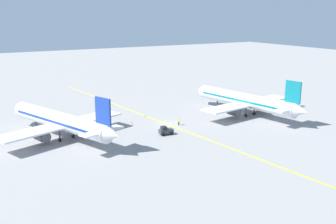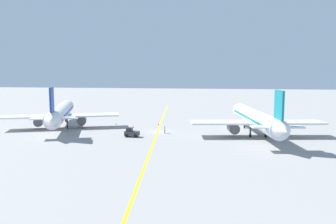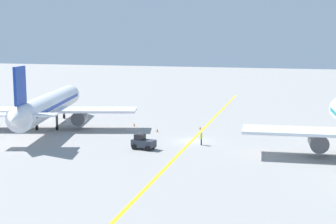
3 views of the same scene
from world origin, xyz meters
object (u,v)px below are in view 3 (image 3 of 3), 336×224
baggage_tug_dark (143,142)px  traffic_cone_by_wingtip (134,124)px  ground_crew_worker (201,138)px  traffic_cone_mid_apron (200,128)px  airplane_at_gate (49,105)px  traffic_cone_near_nose (157,130)px

baggage_tug_dark → traffic_cone_by_wingtip: size_ratio=5.68×
ground_crew_worker → traffic_cone_mid_apron: bearing=107.2°
airplane_at_gate → baggage_tug_dark: (20.06, -8.55, -2.81)m
baggage_tug_dark → ground_crew_worker: bearing=38.6°
airplane_at_gate → traffic_cone_near_nose: airplane_at_gate is taller
airplane_at_gate → traffic_cone_by_wingtip: size_ratio=62.59×
traffic_cone_near_nose → traffic_cone_mid_apron: (5.62, 4.29, 0.00)m
traffic_cone_near_nose → baggage_tug_dark: bearing=-77.1°
ground_crew_worker → traffic_cone_by_wingtip: 17.66m
traffic_cone_by_wingtip → traffic_cone_mid_apron: bearing=4.4°
baggage_tug_dark → airplane_at_gate: bearing=156.9°
baggage_tug_dark → traffic_cone_mid_apron: (2.94, 16.00, -0.63)m
traffic_cone_mid_apron → traffic_cone_by_wingtip: bearing=-175.6°
traffic_cone_near_nose → traffic_cone_by_wingtip: size_ratio=1.00×
traffic_cone_mid_apron → baggage_tug_dark: bearing=-100.4°
traffic_cone_near_nose → traffic_cone_mid_apron: same height
airplane_at_gate → baggage_tug_dark: bearing=-23.1°
traffic_cone_mid_apron → traffic_cone_by_wingtip: same height
traffic_cone_near_nose → traffic_cone_by_wingtip: (-5.47, 3.43, 0.00)m
ground_crew_worker → airplane_at_gate: bearing=172.5°
airplane_at_gate → traffic_cone_near_nose: (17.38, 3.16, -3.43)m
airplane_at_gate → traffic_cone_by_wingtip: airplane_at_gate is taller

